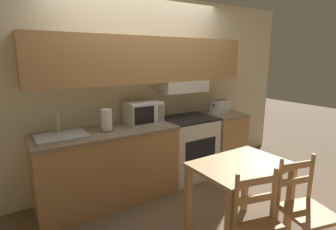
# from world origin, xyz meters

# --- Properties ---
(ground_plane) EXTENTS (16.00, 16.00, 0.00)m
(ground_plane) POSITION_xyz_m (0.00, 0.00, 0.00)
(ground_plane) COLOR brown
(wall_back) EXTENTS (5.37, 0.38, 2.55)m
(wall_back) POSITION_xyz_m (0.02, -0.06, 1.46)
(wall_back) COLOR beige
(wall_back) RESTS_ON ground_plane
(lower_counter_main) EXTENTS (1.68, 0.65, 0.89)m
(lower_counter_main) POSITION_xyz_m (-0.65, -0.31, 0.45)
(lower_counter_main) COLOR tan
(lower_counter_main) RESTS_ON ground_plane
(lower_counter_right_stub) EXTENTS (0.55, 0.65, 0.89)m
(lower_counter_right_stub) POSITION_xyz_m (1.22, -0.31, 0.45)
(lower_counter_right_stub) COLOR tan
(lower_counter_right_stub) RESTS_ON ground_plane
(stove_range) EXTENTS (0.74, 0.60, 0.89)m
(stove_range) POSITION_xyz_m (0.56, -0.30, 0.45)
(stove_range) COLOR white
(stove_range) RESTS_ON ground_plane
(microwave) EXTENTS (0.44, 0.37, 0.28)m
(microwave) POSITION_xyz_m (-0.11, -0.21, 1.03)
(microwave) COLOR white
(microwave) RESTS_ON lower_counter_main
(toaster) EXTENTS (0.26, 0.20, 0.20)m
(toaster) POSITION_xyz_m (1.19, -0.29, 0.99)
(toaster) COLOR white
(toaster) RESTS_ON lower_counter_right_stub
(sink_basin) EXTENTS (0.53, 0.38, 0.29)m
(sink_basin) POSITION_xyz_m (-1.16, -0.31, 0.91)
(sink_basin) COLOR #B7BABF
(sink_basin) RESTS_ON lower_counter_main
(paper_towel_roll) EXTENTS (0.15, 0.15, 0.26)m
(paper_towel_roll) POSITION_xyz_m (-0.65, -0.33, 1.02)
(paper_towel_roll) COLOR black
(paper_towel_roll) RESTS_ON lower_counter_main
(dining_table) EXTENTS (0.89, 0.62, 0.77)m
(dining_table) POSITION_xyz_m (0.16, -1.66, 0.63)
(dining_table) COLOR tan
(dining_table) RESTS_ON ground_plane
(chair_right_of_table) EXTENTS (0.47, 0.47, 0.90)m
(chair_right_of_table) POSITION_xyz_m (0.43, -2.15, 0.45)
(chair_right_of_table) COLOR tan
(chair_right_of_table) RESTS_ON ground_plane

